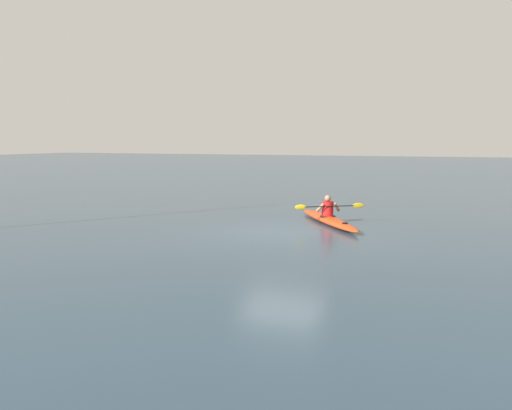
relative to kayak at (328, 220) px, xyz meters
name	(u,v)px	position (x,y,z in m)	size (l,w,h in m)	color
ground_plane	(282,233)	(0.85, 2.25, -0.13)	(160.00, 160.00, 0.00)	#283D4C
kayak	(328,220)	(0.00, 0.00, 0.00)	(3.28, 4.40, 0.25)	red
kayaker	(328,207)	(0.02, -0.04, 0.41)	(2.02, 1.41, 0.70)	red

